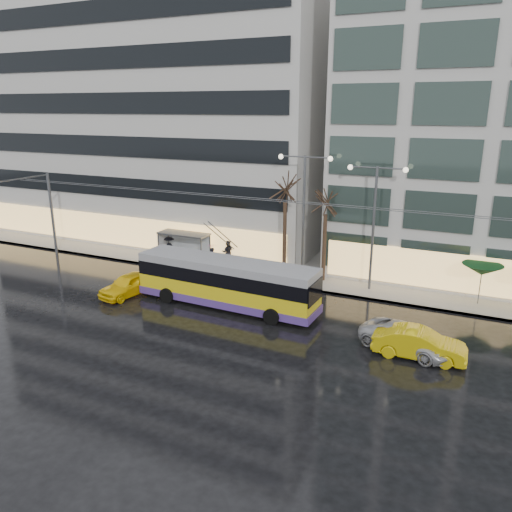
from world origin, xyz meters
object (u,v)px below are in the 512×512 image
Objects in this scene: trolleybus at (226,284)px; taxi_a at (129,284)px; street_lamp_near at (304,201)px; bus_shelter at (181,240)px.

trolleybus is 2.79× the size of taxi_a.
taxi_a is at bearing -141.70° from street_lamp_near.
trolleybus is 2.90× the size of bus_shelter.
street_lamp_near is (10.38, 0.11, 4.03)m from bus_shelter.
street_lamp_near is at bearing 67.83° from trolleybus.
street_lamp_near is 13.48m from taxi_a.
street_lamp_near is (2.73, 6.69, 4.47)m from trolleybus.
bus_shelter is at bearing -179.37° from street_lamp_near.
trolleybus reaches higher than taxi_a.
trolleybus is at bearing 18.78° from taxi_a.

